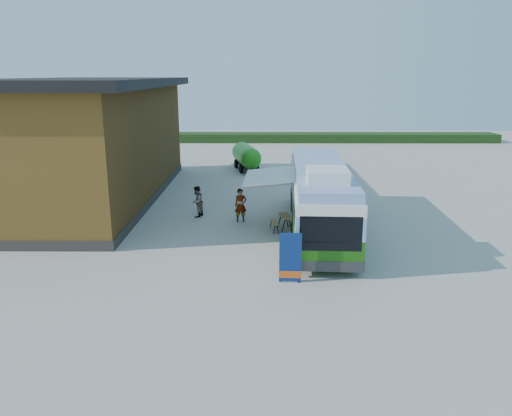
{
  "coord_description": "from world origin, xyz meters",
  "views": [
    {
      "loc": [
        0.12,
        -21.19,
        7.74
      ],
      "look_at": [
        -0.06,
        2.4,
        1.4
      ],
      "focal_mm": 35.0,
      "sensor_mm": 36.0,
      "label": 1
    }
  ],
  "objects_px": {
    "bus": "(319,195)",
    "person_b": "(197,202)",
    "picnic_table": "(285,219)",
    "slurry_tanker": "(246,156)",
    "person_a": "(241,205)",
    "banner": "(290,262)"
  },
  "relations": [
    {
      "from": "bus",
      "to": "slurry_tanker",
      "type": "bearing_deg",
      "value": 106.62
    },
    {
      "from": "picnic_table",
      "to": "slurry_tanker",
      "type": "relative_size",
      "value": 0.27
    },
    {
      "from": "banner",
      "to": "person_a",
      "type": "xyz_separation_m",
      "value": [
        -2.19,
        8.17,
        0.1
      ]
    },
    {
      "from": "picnic_table",
      "to": "slurry_tanker",
      "type": "distance_m",
      "value": 16.75
    },
    {
      "from": "bus",
      "to": "person_a",
      "type": "bearing_deg",
      "value": 161.13
    },
    {
      "from": "person_b",
      "to": "slurry_tanker",
      "type": "height_order",
      "value": "slurry_tanker"
    },
    {
      "from": "person_b",
      "to": "slurry_tanker",
      "type": "bearing_deg",
      "value": -170.46
    },
    {
      "from": "banner",
      "to": "person_b",
      "type": "xyz_separation_m",
      "value": [
        -4.67,
        9.1,
        0.06
      ]
    },
    {
      "from": "person_a",
      "to": "slurry_tanker",
      "type": "bearing_deg",
      "value": 77.46
    },
    {
      "from": "bus",
      "to": "person_a",
      "type": "xyz_separation_m",
      "value": [
        -4.03,
        1.59,
        -0.97
      ]
    },
    {
      "from": "bus",
      "to": "slurry_tanker",
      "type": "relative_size",
      "value": 2.31
    },
    {
      "from": "bus",
      "to": "picnic_table",
      "type": "bearing_deg",
      "value": -179.52
    },
    {
      "from": "bus",
      "to": "person_b",
      "type": "height_order",
      "value": "bus"
    },
    {
      "from": "person_b",
      "to": "bus",
      "type": "bearing_deg",
      "value": 87.96
    },
    {
      "from": "banner",
      "to": "bus",
      "type": "bearing_deg",
      "value": 77.06
    },
    {
      "from": "person_a",
      "to": "person_b",
      "type": "xyz_separation_m",
      "value": [
        -2.48,
        0.93,
        -0.04
      ]
    },
    {
      "from": "person_a",
      "to": "bus",
      "type": "bearing_deg",
      "value": -34.45
    },
    {
      "from": "picnic_table",
      "to": "person_b",
      "type": "height_order",
      "value": "person_b"
    },
    {
      "from": "picnic_table",
      "to": "slurry_tanker",
      "type": "xyz_separation_m",
      "value": [
        -2.42,
        16.56,
        0.63
      ]
    },
    {
      "from": "person_a",
      "to": "slurry_tanker",
      "type": "xyz_separation_m",
      "value": [
        -0.09,
        15.03,
        0.3
      ]
    },
    {
      "from": "person_a",
      "to": "person_b",
      "type": "bearing_deg",
      "value": 146.57
    },
    {
      "from": "bus",
      "to": "person_b",
      "type": "xyz_separation_m",
      "value": [
        -6.51,
        2.52,
        -1.01
      ]
    }
  ]
}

